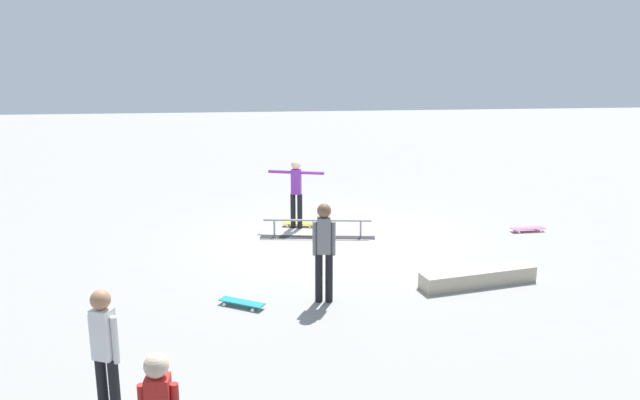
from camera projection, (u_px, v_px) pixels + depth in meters
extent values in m
plane|color=gray|center=(335.00, 239.00, 13.93)|extent=(60.00, 60.00, 0.00)
cube|color=black|center=(317.00, 237.00, 14.01)|extent=(2.62, 0.62, 0.01)
cylinder|color=gray|center=(361.00, 229.00, 13.94)|extent=(0.04, 0.04, 0.40)
cylinder|color=gray|center=(274.00, 229.00, 13.99)|extent=(0.04, 0.04, 0.40)
cylinder|color=gray|center=(317.00, 220.00, 13.92)|extent=(2.43, 0.41, 0.05)
cube|color=#B2A893|center=(478.00, 277.00, 11.16)|extent=(2.24, 0.83, 0.28)
cylinder|color=black|center=(300.00, 211.00, 14.66)|extent=(0.15, 0.15, 0.84)
cylinder|color=black|center=(293.00, 211.00, 14.69)|extent=(0.15, 0.15, 0.84)
cube|color=purple|center=(296.00, 182.00, 14.51)|extent=(0.27, 0.25, 0.59)
sphere|color=beige|center=(296.00, 165.00, 14.41)|extent=(0.23, 0.23, 0.23)
cylinder|color=purple|center=(312.00, 173.00, 14.38)|extent=(0.56, 0.24, 0.08)
cylinder|color=purple|center=(280.00, 172.00, 14.52)|extent=(0.56, 0.24, 0.08)
cube|color=yellow|center=(299.00, 223.00, 14.87)|extent=(0.82, 0.36, 0.02)
cylinder|color=white|center=(287.00, 226.00, 14.79)|extent=(0.06, 0.04, 0.05)
cylinder|color=white|center=(289.00, 224.00, 15.02)|extent=(0.06, 0.04, 0.05)
cylinder|color=white|center=(310.00, 227.00, 14.75)|extent=(0.06, 0.04, 0.05)
cylinder|color=white|center=(311.00, 224.00, 14.97)|extent=(0.06, 0.04, 0.05)
sphere|color=beige|center=(156.00, 366.00, 5.31)|extent=(0.22, 0.22, 0.22)
cylinder|color=black|center=(103.00, 390.00, 6.95)|extent=(0.16, 0.16, 0.82)
cylinder|color=black|center=(115.00, 392.00, 6.91)|extent=(0.16, 0.16, 0.82)
cube|color=white|center=(103.00, 334.00, 6.76)|extent=(0.27, 0.26, 0.58)
sphere|color=#A87A56|center=(100.00, 300.00, 6.67)|extent=(0.22, 0.22, 0.22)
cylinder|color=white|center=(93.00, 336.00, 6.82)|extent=(0.10, 0.10, 0.55)
cylinder|color=white|center=(115.00, 340.00, 6.73)|extent=(0.10, 0.10, 0.55)
cylinder|color=black|center=(319.00, 277.00, 10.34)|extent=(0.14, 0.14, 0.86)
cylinder|color=black|center=(329.00, 277.00, 10.34)|extent=(0.14, 0.14, 0.86)
cube|color=slate|center=(324.00, 235.00, 10.16)|extent=(0.25, 0.23, 0.61)
sphere|color=brown|center=(324.00, 211.00, 10.06)|extent=(0.23, 0.23, 0.23)
cylinder|color=slate|center=(315.00, 239.00, 10.18)|extent=(0.09, 0.09, 0.58)
cylinder|color=slate|center=(333.00, 239.00, 10.17)|extent=(0.09, 0.09, 0.58)
cube|color=teal|center=(242.00, 302.00, 10.21)|extent=(0.79, 0.59, 0.02)
cylinder|color=white|center=(224.00, 305.00, 10.23)|extent=(0.06, 0.05, 0.05)
cylinder|color=white|center=(232.00, 300.00, 10.44)|extent=(0.06, 0.05, 0.05)
cylinder|color=white|center=(252.00, 310.00, 10.01)|extent=(0.06, 0.05, 0.05)
cylinder|color=white|center=(260.00, 305.00, 10.22)|extent=(0.06, 0.05, 0.05)
cube|color=#E05993|center=(528.00, 228.00, 14.45)|extent=(0.81, 0.23, 0.02)
cylinder|color=white|center=(519.00, 232.00, 14.31)|extent=(0.06, 0.03, 0.05)
cylinder|color=white|center=(515.00, 230.00, 14.53)|extent=(0.06, 0.03, 0.05)
cylinder|color=white|center=(541.00, 231.00, 14.39)|extent=(0.06, 0.03, 0.05)
cylinder|color=white|center=(536.00, 229.00, 14.62)|extent=(0.06, 0.03, 0.05)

